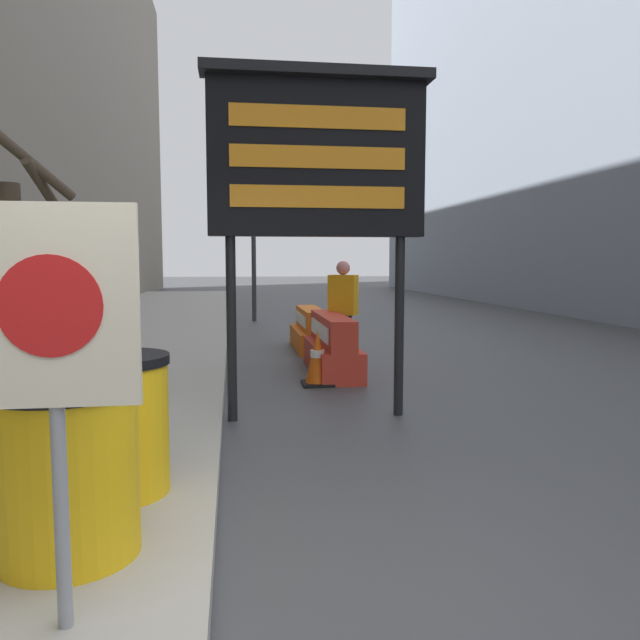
{
  "coord_description": "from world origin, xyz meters",
  "views": [
    {
      "loc": [
        0.12,
        -2.64,
        1.64
      ],
      "look_at": [
        1.64,
        8.19,
        0.59
      ],
      "focal_mm": 35.0,
      "sensor_mm": 36.0,
      "label": 1
    }
  ],
  "objects_px": {
    "pedestrian_worker": "(343,304)",
    "jersey_barrier_orange_near": "(311,331)",
    "traffic_light_near_curb": "(254,221)",
    "jersey_barrier_red_striped": "(332,348)",
    "warning_sign": "(53,336)",
    "traffic_cone_mid": "(318,358)",
    "traffic_cone_near": "(307,337)",
    "barrel_drum_foreground": "(67,469)",
    "barrel_drum_middle": "(113,424)",
    "message_board": "(317,159)",
    "traffic_cone_far": "(338,346)"
  },
  "relations": [
    {
      "from": "pedestrian_worker",
      "to": "jersey_barrier_orange_near",
      "type": "bearing_deg",
      "value": -52.2
    },
    {
      "from": "pedestrian_worker",
      "to": "traffic_light_near_curb",
      "type": "bearing_deg",
      "value": -52.9
    },
    {
      "from": "jersey_barrier_red_striped",
      "to": "warning_sign",
      "type": "bearing_deg",
      "value": -108.44
    },
    {
      "from": "warning_sign",
      "to": "traffic_cone_mid",
      "type": "xyz_separation_m",
      "value": [
        1.78,
        5.49,
        -0.99
      ]
    },
    {
      "from": "traffic_light_near_curb",
      "to": "traffic_cone_near",
      "type": "bearing_deg",
      "value": -83.14
    },
    {
      "from": "barrel_drum_foreground",
      "to": "pedestrian_worker",
      "type": "bearing_deg",
      "value": 68.34
    },
    {
      "from": "barrel_drum_middle",
      "to": "jersey_barrier_orange_near",
      "type": "distance_m",
      "value": 7.57
    },
    {
      "from": "warning_sign",
      "to": "message_board",
      "type": "xyz_separation_m",
      "value": [
        1.55,
        3.8,
        1.3
      ]
    },
    {
      "from": "jersey_barrier_red_striped",
      "to": "barrel_drum_middle",
      "type": "bearing_deg",
      "value": -114.43
    },
    {
      "from": "jersey_barrier_orange_near",
      "to": "traffic_cone_far",
      "type": "relative_size",
      "value": 2.9
    },
    {
      "from": "traffic_cone_near",
      "to": "traffic_light_near_curb",
      "type": "distance_m",
      "value": 6.42
    },
    {
      "from": "traffic_cone_mid",
      "to": "traffic_cone_far",
      "type": "relative_size",
      "value": 1.1
    },
    {
      "from": "traffic_cone_mid",
      "to": "traffic_light_near_curb",
      "type": "relative_size",
      "value": 0.2
    },
    {
      "from": "warning_sign",
      "to": "traffic_cone_mid",
      "type": "relative_size",
      "value": 2.34
    },
    {
      "from": "traffic_cone_far",
      "to": "traffic_light_near_curb",
      "type": "xyz_separation_m",
      "value": [
        -1.03,
        7.4,
        2.36
      ]
    },
    {
      "from": "jersey_barrier_orange_near",
      "to": "traffic_light_near_curb",
      "type": "distance_m",
      "value": 6.01
    },
    {
      "from": "traffic_cone_mid",
      "to": "barrel_drum_foreground",
      "type": "bearing_deg",
      "value": -111.76
    },
    {
      "from": "barrel_drum_middle",
      "to": "barrel_drum_foreground",
      "type": "bearing_deg",
      "value": -94.45
    },
    {
      "from": "message_board",
      "to": "traffic_light_near_curb",
      "type": "height_order",
      "value": "traffic_light_near_curb"
    },
    {
      "from": "barrel_drum_foreground",
      "to": "traffic_cone_mid",
      "type": "xyz_separation_m",
      "value": [
        1.92,
        4.82,
        -0.24
      ]
    },
    {
      "from": "message_board",
      "to": "traffic_cone_far",
      "type": "relative_size",
      "value": 5.31
    },
    {
      "from": "message_board",
      "to": "jersey_barrier_orange_near",
      "type": "xyz_separation_m",
      "value": [
        0.56,
        4.97,
        -2.31
      ]
    },
    {
      "from": "barrel_drum_middle",
      "to": "traffic_cone_near",
      "type": "height_order",
      "value": "barrel_drum_middle"
    },
    {
      "from": "barrel_drum_foreground",
      "to": "warning_sign",
      "type": "bearing_deg",
      "value": -78.06
    },
    {
      "from": "traffic_cone_mid",
      "to": "traffic_cone_far",
      "type": "distance_m",
      "value": 1.44
    },
    {
      "from": "jersey_barrier_red_striped",
      "to": "traffic_cone_mid",
      "type": "relative_size",
      "value": 2.85
    },
    {
      "from": "warning_sign",
      "to": "pedestrian_worker",
      "type": "distance_m",
      "value": 7.48
    },
    {
      "from": "warning_sign",
      "to": "jersey_barrier_red_striped",
      "type": "bearing_deg",
      "value": 71.56
    },
    {
      "from": "barrel_drum_foreground",
      "to": "jersey_barrier_orange_near",
      "type": "height_order",
      "value": "barrel_drum_foreground"
    },
    {
      "from": "barrel_drum_foreground",
      "to": "traffic_cone_far",
      "type": "height_order",
      "value": "barrel_drum_foreground"
    },
    {
      "from": "warning_sign",
      "to": "pedestrian_worker",
      "type": "height_order",
      "value": "warning_sign"
    },
    {
      "from": "barrel_drum_foreground",
      "to": "traffic_cone_near",
      "type": "distance_m",
      "value": 7.95
    },
    {
      "from": "barrel_drum_middle",
      "to": "message_board",
      "type": "relative_size",
      "value": 0.25
    },
    {
      "from": "jersey_barrier_orange_near",
      "to": "warning_sign",
      "type": "bearing_deg",
      "value": -103.54
    },
    {
      "from": "jersey_barrier_red_striped",
      "to": "traffic_cone_far",
      "type": "height_order",
      "value": "jersey_barrier_red_striped"
    },
    {
      "from": "barrel_drum_middle",
      "to": "traffic_light_near_curb",
      "type": "xyz_separation_m",
      "value": [
        1.34,
        12.72,
        2.08
      ]
    },
    {
      "from": "warning_sign",
      "to": "traffic_cone_mid",
      "type": "bearing_deg",
      "value": 71.99
    },
    {
      "from": "barrel_drum_foreground",
      "to": "traffic_cone_near",
      "type": "relative_size",
      "value": 1.56
    },
    {
      "from": "barrel_drum_middle",
      "to": "traffic_cone_far",
      "type": "bearing_deg",
      "value": 66.02
    },
    {
      "from": "barrel_drum_foreground",
      "to": "pedestrian_worker",
      "type": "distance_m",
      "value": 6.9
    },
    {
      "from": "warning_sign",
      "to": "pedestrian_worker",
      "type": "bearing_deg",
      "value": 71.24
    },
    {
      "from": "barrel_drum_middle",
      "to": "pedestrian_worker",
      "type": "bearing_deg",
      "value": 65.96
    },
    {
      "from": "jersey_barrier_orange_near",
      "to": "traffic_light_near_curb",
      "type": "xyz_separation_m",
      "value": [
        -0.85,
        5.47,
        2.35
      ]
    },
    {
      "from": "barrel_drum_foreground",
      "to": "barrel_drum_middle",
      "type": "bearing_deg",
      "value": 85.55
    },
    {
      "from": "traffic_cone_far",
      "to": "pedestrian_worker",
      "type": "distance_m",
      "value": 0.69
    },
    {
      "from": "warning_sign",
      "to": "message_board",
      "type": "distance_m",
      "value": 4.3
    },
    {
      "from": "traffic_light_near_curb",
      "to": "traffic_cone_mid",
      "type": "bearing_deg",
      "value": -86.59
    },
    {
      "from": "message_board",
      "to": "traffic_cone_near",
      "type": "distance_m",
      "value": 5.13
    },
    {
      "from": "warning_sign",
      "to": "traffic_light_near_curb",
      "type": "height_order",
      "value": "traffic_light_near_curb"
    },
    {
      "from": "jersey_barrier_orange_near",
      "to": "jersey_barrier_red_striped",
      "type": "bearing_deg",
      "value": -90.0
    }
  ]
}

